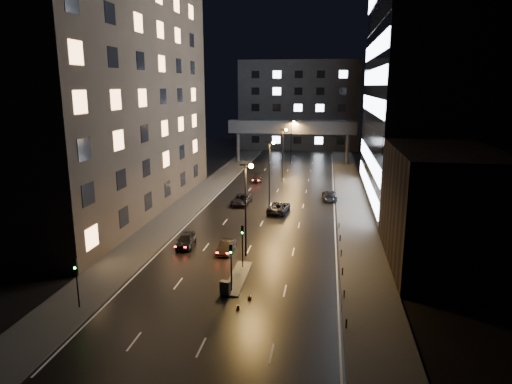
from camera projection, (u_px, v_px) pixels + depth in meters
ground at (278, 190)px, 80.26m from camera, size 160.00×160.00×0.00m
sidewalk_left at (201, 194)px, 77.31m from camera, size 5.00×110.00×0.15m
sidewalk_right at (351, 200)px, 73.55m from camera, size 5.00×110.00×0.15m
building_left at (107, 71)px, 63.69m from camera, size 15.00×48.00×40.00m
building_right_low at (442, 207)px, 46.06m from camera, size 10.00×18.00×12.00m
building_right_glass at (444, 55)px, 67.53m from camera, size 20.00×36.00×45.00m
building_far at (300, 105)px, 133.21m from camera, size 34.00×14.00×25.00m
skybridge at (292, 128)px, 107.22m from camera, size 30.00×3.00×10.00m
median_island at (238, 278)px, 43.64m from camera, size 1.60×8.00×0.15m
traffic_signal_near at (242, 239)px, 45.35m from camera, size 0.28×0.34×4.40m
traffic_signal_far at (231, 260)px, 40.06m from camera, size 0.28×0.34×4.40m
traffic_signal_corner at (76, 276)px, 37.05m from camera, size 0.28×0.34×4.40m
bollard_row at (342, 263)px, 46.40m from camera, size 0.12×25.12×0.90m
streetlight_near at (247, 198)px, 47.97m from camera, size 1.45×0.50×10.15m
streetlight_mid_a at (271, 166)px, 67.21m from camera, size 1.45×0.50×10.15m
streetlight_mid_b at (284, 148)px, 86.45m from camera, size 1.45×0.50×10.15m
streetlight_far at (292, 137)px, 105.69m from camera, size 1.45×0.50×10.15m
car_away_a at (186, 240)px, 52.11m from camera, size 2.28×4.73×1.56m
car_away_b at (227, 247)px, 50.33m from camera, size 1.59×4.08×1.32m
car_away_c at (241, 200)px, 70.65m from camera, size 2.73×5.58×1.53m
car_away_d at (257, 178)px, 87.47m from camera, size 2.35×4.72×1.32m
car_toward_a at (279, 207)px, 66.18m from camera, size 3.24×5.97×1.59m
car_toward_b at (330, 195)px, 73.46m from camera, size 2.60×5.54×1.56m
utility_cabinet at (225, 287)px, 39.99m from camera, size 1.00×0.71×1.19m
cone_a at (249, 297)px, 39.28m from camera, size 0.42×0.42×0.52m
cone_b at (238, 306)px, 37.62m from camera, size 0.41×0.41×0.49m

